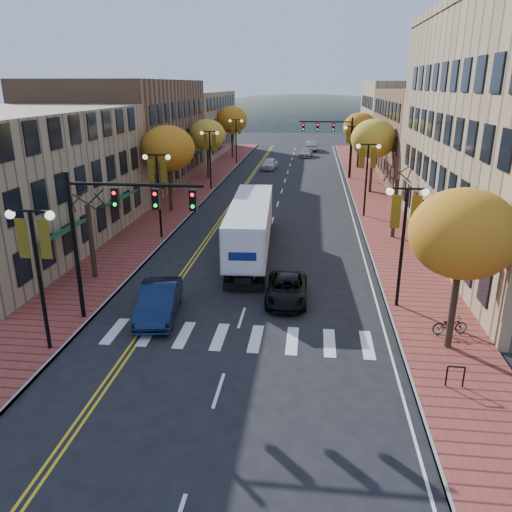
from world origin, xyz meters
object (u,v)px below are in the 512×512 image
(semi_truck, at_px, (252,222))
(black_suv, at_px, (287,289))
(navy_sedan, at_px, (159,301))
(bicycle, at_px, (450,325))

(semi_truck, bearing_deg, black_suv, -73.10)
(semi_truck, height_order, navy_sedan, semi_truck)
(semi_truck, xyz_separation_m, black_suv, (2.71, -7.47, -1.50))
(navy_sedan, xyz_separation_m, black_suv, (5.94, 2.56, -0.18))
(bicycle, bearing_deg, black_suv, 54.97)
(navy_sedan, relative_size, black_suv, 1.09)
(black_suv, bearing_deg, navy_sedan, -157.32)
(navy_sedan, bearing_deg, black_suv, 15.48)
(navy_sedan, distance_m, bicycle, 13.27)
(semi_truck, bearing_deg, navy_sedan, -110.91)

